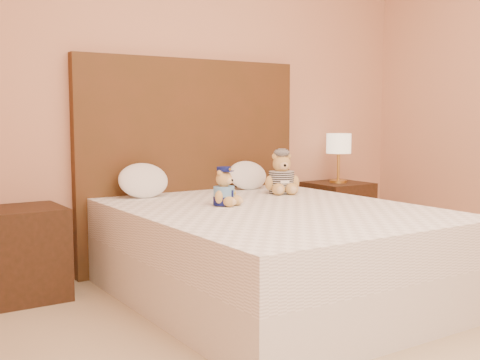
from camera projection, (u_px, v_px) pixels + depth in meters
name	position (u px, v px, depth m)	size (l,w,h in m)	color
bed	(273.00, 253.00, 3.60)	(1.60, 2.00, 0.55)	white
headboard	(191.00, 163.00, 4.39)	(1.75, 0.08, 1.50)	#4F2D17
nightstand_left	(25.00, 253.00, 3.58)	(0.45, 0.45, 0.55)	#381D11
nightstand_right	(338.00, 216.00, 4.95)	(0.45, 0.45, 0.55)	#381D11
lamp	(339.00, 146.00, 4.89)	(0.20, 0.20, 0.40)	gold
teddy_police	(224.00, 186.00, 3.64)	(0.20, 0.19, 0.23)	tan
teddy_prisoner	(282.00, 173.00, 4.20)	(0.26, 0.25, 0.29)	tan
pillow_left	(143.00, 179.00, 4.00)	(0.35, 0.23, 0.25)	white
pillow_right	(248.00, 174.00, 4.45)	(0.32, 0.21, 0.23)	white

